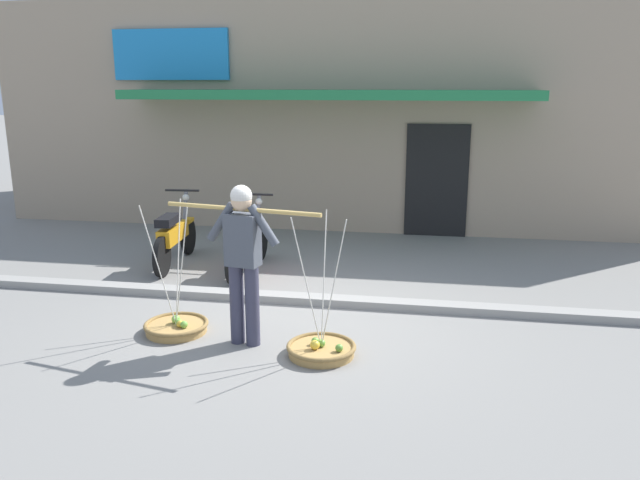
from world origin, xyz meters
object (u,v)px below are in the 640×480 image
Objects in this scene: fruit_basket_left_side at (321,349)px; motorcycle_nearest_shop at (175,236)px; motorcycle_second_in_row at (247,242)px; fruit_vendor at (243,254)px; fruit_basket_right_side at (176,326)px.

fruit_basket_left_side is 3.96m from motorcycle_nearest_shop.
fruit_basket_left_side is at bearing -59.77° from motorcycle_second_in_row.
fruit_basket_right_side is (-0.84, 0.16, -0.91)m from fruit_vendor.
motorcycle_second_in_row is at bearing 120.23° from fruit_basket_left_side.
motorcycle_second_in_row is at bearing 105.93° from fruit_vendor.
fruit_basket_right_side is 2.40m from motorcycle_second_in_row.
motorcycle_nearest_shop is (-1.05, 2.51, 0.38)m from fruit_basket_right_side.
motorcycle_second_in_row is at bearing -7.31° from motorcycle_nearest_shop.
fruit_vendor reaches higher than motorcycle_second_in_row.
fruit_basket_right_side is at bearing 169.33° from fruit_vendor.
fruit_vendor reaches higher than motorcycle_nearest_shop.
fruit_basket_right_side is 0.80× the size of motorcycle_nearest_shop.
fruit_basket_left_side is 3.13m from motorcycle_second_in_row.
fruit_vendor is at bearing -10.67° from fruit_basket_right_side.
fruit_vendor is 1.17× the size of fruit_basket_left_side.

